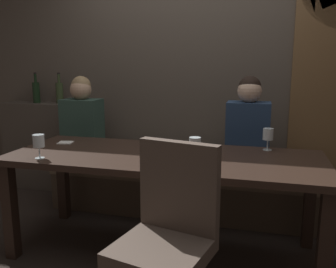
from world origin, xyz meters
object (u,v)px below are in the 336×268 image
object	(u,v)px
wine_bottle_dark_red	(36,92)
wine_glass_center_front	(39,142)
wine_glass_far_left	(195,145)
dining_table	(164,167)
wine_glass_near_right	(268,135)
chair_near_side	(169,227)
diner_bearded	(248,127)
wine_bottle_pale_label	(60,92)
diner_redhead	(82,121)
banquette_bench	(184,190)

from	to	relation	value
wine_bottle_dark_red	wine_glass_center_front	xyz separation A→B (m)	(0.93, -1.34, -0.21)
wine_glass_center_front	wine_glass_far_left	xyz separation A→B (m)	(1.03, 0.18, -0.00)
dining_table	wine_glass_near_right	bearing A→B (deg)	24.79
chair_near_side	wine_glass_far_left	bearing A→B (deg)	88.03
dining_table	diner_bearded	xyz separation A→B (m)	(0.54, 0.71, 0.19)
chair_near_side	wine_glass_center_front	distance (m)	1.13
wine_bottle_pale_label	diner_redhead	bearing A→B (deg)	-37.03
dining_table	wine_glass_far_left	bearing A→B (deg)	-28.25
banquette_bench	chair_near_side	world-z (taller)	chair_near_side
chair_near_side	diner_bearded	world-z (taller)	diner_bearded
chair_near_side	wine_glass_near_right	xyz separation A→B (m)	(0.48, 1.05, 0.29)
wine_glass_near_right	dining_table	bearing A→B (deg)	-155.21
banquette_bench	wine_glass_near_right	size ratio (longest dim) A/B	15.24
wine_bottle_pale_label	wine_glass_near_right	world-z (taller)	wine_bottle_pale_label
dining_table	banquette_bench	world-z (taller)	dining_table
dining_table	wine_glass_center_front	bearing A→B (deg)	-158.70
diner_redhead	wine_glass_center_front	size ratio (longest dim) A/B	4.91
banquette_bench	diner_bearded	distance (m)	0.82
wine_bottle_pale_label	wine_glass_far_left	xyz separation A→B (m)	(1.68, -1.17, -0.22)
diner_redhead	wine_bottle_pale_label	distance (m)	0.58
wine_bottle_dark_red	wine_glass_far_left	size ratio (longest dim) A/B	1.99
chair_near_side	wine_bottle_dark_red	distance (m)	2.67
dining_table	chair_near_side	size ratio (longest dim) A/B	2.24
wine_bottle_dark_red	wine_glass_far_left	xyz separation A→B (m)	(1.96, -1.17, -0.22)
wine_glass_center_front	chair_near_side	bearing A→B (deg)	-22.30
banquette_bench	chair_near_side	bearing A→B (deg)	-81.11
wine_glass_far_left	diner_redhead	bearing A→B (deg)	145.81
dining_table	banquette_bench	xyz separation A→B (m)	(0.00, 0.70, -0.42)
diner_bearded	wine_glass_near_right	size ratio (longest dim) A/B	5.01
wine_glass_near_right	diner_bearded	bearing A→B (deg)	112.51
wine_glass_near_right	chair_near_side	bearing A→B (deg)	-114.68
diner_redhead	wine_bottle_pale_label	size ratio (longest dim) A/B	2.47
wine_bottle_pale_label	wine_glass_center_front	distance (m)	1.52
diner_bearded	wine_bottle_pale_label	world-z (taller)	wine_bottle_pale_label
wine_bottle_dark_red	banquette_bench	bearing A→B (deg)	-11.06
banquette_bench	chair_near_side	distance (m)	1.48
chair_near_side	wine_glass_near_right	distance (m)	1.19
banquette_bench	wine_glass_center_front	size ratio (longest dim) A/B	15.24
wine_bottle_dark_red	wine_glass_near_right	world-z (taller)	wine_bottle_dark_red
wine_bottle_pale_label	dining_table	bearing A→B (deg)	-35.96
diner_redhead	wine_bottle_dark_red	distance (m)	0.80
wine_glass_far_left	dining_table	bearing A→B (deg)	151.75
chair_near_side	wine_bottle_dark_red	xyz separation A→B (m)	(-1.94, 1.76, 0.51)
banquette_bench	wine_bottle_pale_label	distance (m)	1.70
dining_table	wine_bottle_dark_red	world-z (taller)	wine_bottle_dark_red
diner_bearded	wine_glass_far_left	world-z (taller)	diner_bearded
dining_table	wine_glass_near_right	xyz separation A→B (m)	(0.70, 0.33, 0.20)
diner_redhead	wine_bottle_pale_label	world-z (taller)	wine_bottle_pale_label
wine_glass_far_left	diner_bearded	bearing A→B (deg)	70.28
diner_bearded	wine_bottle_dark_red	size ratio (longest dim) A/B	2.52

